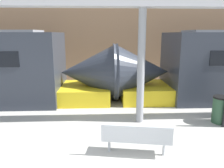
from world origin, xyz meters
name	(u,v)px	position (x,y,z in m)	size (l,w,h in m)	color
station_wall	(104,43)	(0.00, 10.37, 2.50)	(56.00, 0.20, 5.00)	#937051
bench_near	(136,137)	(0.70, 1.36, 0.49)	(1.81, 0.73, 0.84)	#ADB2B7
trash_bin	(221,110)	(3.96, 3.32, 0.48)	(0.59, 0.59, 0.95)	#2D5138
support_column_near	(141,68)	(1.17, 3.56, 1.93)	(0.26, 0.26, 3.86)	gray
canopy_beam	(143,3)	(1.17, 3.56, 4.00)	(28.00, 0.60, 0.28)	#B7B7BC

